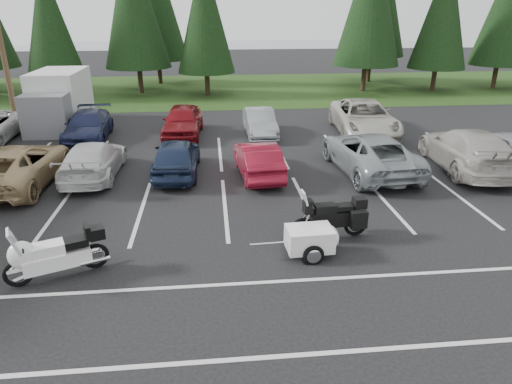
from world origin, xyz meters
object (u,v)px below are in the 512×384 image
object	(u,v)px
car_near_7	(467,149)
car_far_2	(183,121)
touring_motorcycle	(56,250)
adventure_motorcycle	(330,214)
box_truck	(56,101)
car_near_4	(176,157)
car_near_8	(503,146)
car_far_1	(88,126)
cargo_trailer	(309,242)
car_far_3	(260,122)
car_far_4	(364,118)
car_near_2	(18,165)
car_near_5	(258,159)
utility_pole	(0,37)
car_near_6	(370,153)
car_near_3	(93,160)

from	to	relation	value
car_near_7	car_far_2	world-z (taller)	car_near_7
touring_motorcycle	adventure_motorcycle	size ratio (longest dim) A/B	1.07
box_truck	car_near_4	distance (m)	10.59
car_near_8	car_far_1	size ratio (longest dim) A/B	0.83
cargo_trailer	car_far_1	bearing A→B (deg)	121.81
car_far_3	car_far_4	bearing A→B (deg)	-4.12
car_near_2	car_far_2	bearing A→B (deg)	-129.72
box_truck	car_near_5	distance (m)	13.11
car_near_2	car_far_2	distance (m)	8.50
car_near_2	utility_pole	bearing A→B (deg)	-67.36
car_near_5	car_near_6	xyz separation A→B (m)	(4.43, 0.04, 0.11)
car_near_4	car_far_4	world-z (taller)	car_far_4
car_near_5	car_far_2	size ratio (longest dim) A/B	0.90
utility_pole	car_near_8	bearing A→B (deg)	-18.40
box_truck	car_far_1	size ratio (longest dim) A/B	1.18
car_far_3	car_far_4	size ratio (longest dim) A/B	0.66
box_truck	car_near_2	bearing A→B (deg)	-82.87
utility_pole	car_near_5	distance (m)	14.93
touring_motorcycle	car_near_6	bearing A→B (deg)	11.34
car_near_2	car_far_2	world-z (taller)	car_far_2
car_far_4	car_far_2	bearing A→B (deg)	-178.26
car_near_8	car_far_3	size ratio (longest dim) A/B	0.98
car_near_4	car_near_6	world-z (taller)	car_near_6
car_near_8	cargo_trailer	distance (m)	11.92
utility_pole	touring_motorcycle	distance (m)	16.53
car_far_3	cargo_trailer	size ratio (longest dim) A/B	2.31
car_near_5	car_far_1	world-z (taller)	car_far_1
car_far_2	car_near_4	bearing A→B (deg)	-85.98
utility_pole	car_near_8	size ratio (longest dim) A/B	2.29
adventure_motorcycle	cargo_trailer	bearing A→B (deg)	-135.24
box_truck	car_far_4	world-z (taller)	box_truck
car_far_1	adventure_motorcycle	distance (m)	14.54
box_truck	car_near_2	size ratio (longest dim) A/B	1.03
car_near_8	car_far_3	xyz separation A→B (m)	(-9.69, 5.28, -0.01)
car_near_6	car_far_3	size ratio (longest dim) A/B	1.39
car_near_3	adventure_motorcycle	distance (m)	9.72
car_near_6	adventure_motorcycle	bearing A→B (deg)	57.24
box_truck	car_far_4	size ratio (longest dim) A/B	0.93
car_near_6	cargo_trailer	world-z (taller)	car_near_6
car_near_8	touring_motorcycle	world-z (taller)	touring_motorcycle
car_near_4	car_far_3	size ratio (longest dim) A/B	1.05
car_near_7	adventure_motorcycle	size ratio (longest dim) A/B	2.28
utility_pole	car_far_3	distance (m)	13.42
car_near_2	car_far_4	world-z (taller)	car_far_4
box_truck	car_near_7	world-z (taller)	box_truck
cargo_trailer	car_far_3	bearing A→B (deg)	86.99
box_truck	car_near_6	distance (m)	16.68
car_near_5	car_far_1	xyz separation A→B (m)	(-7.73, 5.91, 0.02)
car_far_4	box_truck	bearing A→B (deg)	175.00
car_far_3	touring_motorcycle	world-z (taller)	touring_motorcycle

